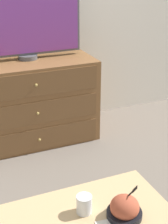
{
  "coord_description": "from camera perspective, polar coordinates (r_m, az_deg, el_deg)",
  "views": [
    {
      "loc": [
        -0.59,
        -3.09,
        1.55
      ],
      "look_at": [
        0.1,
        -1.47,
        0.75
      ],
      "focal_mm": 55.0,
      "sensor_mm": 36.0,
      "label": 1
    }
  ],
  "objects": [
    {
      "name": "dresser",
      "position": [
        3.1,
        -9.09,
        1.75
      ],
      "size": [
        1.15,
        0.57,
        0.74
      ],
      "color": "brown",
      "rests_on": "ground_plane"
    },
    {
      "name": "takeout_bowl",
      "position": [
        1.73,
        6.76,
        -15.71
      ],
      "size": [
        0.17,
        0.17,
        0.17
      ],
      "color": "black",
      "rests_on": "coffee_table"
    },
    {
      "name": "tv",
      "position": [
        2.97,
        -9.76,
        14.71
      ],
      "size": [
        0.96,
        0.16,
        0.63
      ],
      "color": "#515156",
      "rests_on": "dresser"
    },
    {
      "name": "ground_plane",
      "position": [
        3.51,
        -10.9,
        -2.25
      ],
      "size": [
        12.0,
        12.0,
        0.0
      ],
      "primitive_type": "plane",
      "color": "#70665B"
    },
    {
      "name": "drink_cup",
      "position": [
        1.75,
        0.03,
        -15.24
      ],
      "size": [
        0.08,
        0.08,
        0.1
      ],
      "color": "white",
      "rests_on": "coffee_table"
    }
  ]
}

